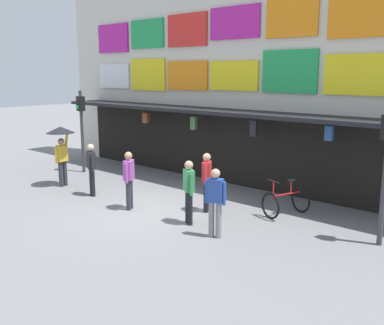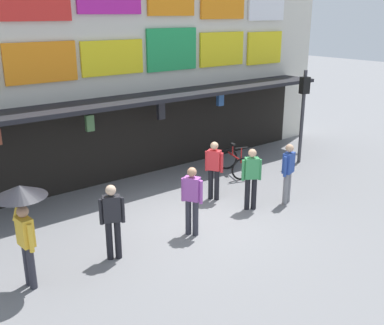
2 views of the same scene
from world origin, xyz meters
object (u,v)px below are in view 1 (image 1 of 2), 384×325
(bicycle_parked, at_px, (286,202))
(pedestrian_in_white, at_px, (91,167))
(traffic_light_near, at_px, (81,118))
(pedestrian_in_blue, at_px, (189,189))
(pedestrian_in_green, at_px, (215,199))
(pedestrian_in_red, at_px, (207,179))
(pedestrian_in_purple, at_px, (129,177))
(pedestrian_with_umbrella, at_px, (61,139))

(bicycle_parked, xyz_separation_m, pedestrian_in_white, (-5.66, -2.30, 0.55))
(traffic_light_near, distance_m, pedestrian_in_blue, 7.54)
(pedestrian_in_green, distance_m, pedestrian_in_red, 2.01)
(bicycle_parked, distance_m, pedestrian_in_red, 2.27)
(bicycle_parked, bearing_deg, traffic_light_near, -176.97)
(bicycle_parked, height_order, pedestrian_in_red, pedestrian_in_red)
(pedestrian_in_green, bearing_deg, pedestrian_in_purple, 178.03)
(pedestrian_in_red, bearing_deg, pedestrian_with_umbrella, -168.86)
(pedestrian_with_umbrella, relative_size, pedestrian_in_red, 1.24)
(bicycle_parked, bearing_deg, pedestrian_in_purple, -146.22)
(pedestrian_in_green, bearing_deg, pedestrian_in_blue, 164.79)
(traffic_light_near, relative_size, pedestrian_in_white, 1.90)
(traffic_light_near, distance_m, bicycle_parked, 8.95)
(pedestrian_with_umbrella, bearing_deg, pedestrian_in_green, -2.66)
(pedestrian_in_white, bearing_deg, pedestrian_in_blue, 0.50)
(pedestrian_in_blue, bearing_deg, pedestrian_in_red, 106.39)
(pedestrian_in_white, distance_m, pedestrian_in_green, 5.22)
(bicycle_parked, height_order, pedestrian_in_white, pedestrian_in_white)
(pedestrian_in_red, bearing_deg, pedestrian_in_white, -163.03)
(pedestrian_in_white, bearing_deg, pedestrian_in_red, 16.97)
(pedestrian_in_purple, xyz_separation_m, pedestrian_in_blue, (2.13, 0.19, 0.00))
(pedestrian_in_green, xyz_separation_m, pedestrian_in_red, (-1.43, 1.42, 0.00))
(bicycle_parked, bearing_deg, pedestrian_in_green, -99.81)
(pedestrian_with_umbrella, distance_m, pedestrian_in_blue, 5.92)
(traffic_light_near, height_order, pedestrian_in_blue, traffic_light_near)
(pedestrian_in_green, xyz_separation_m, pedestrian_in_purple, (-3.23, 0.11, 0.00))
(bicycle_parked, height_order, pedestrian_in_green, pedestrian_in_green)
(pedestrian_in_red, distance_m, pedestrian_in_purple, 2.22)
(bicycle_parked, xyz_separation_m, pedestrian_in_purple, (-3.67, -2.46, 0.55))
(pedestrian_with_umbrella, distance_m, pedestrian_in_red, 5.70)
(bicycle_parked, relative_size, pedestrian_in_green, 0.79)
(traffic_light_near, distance_m, pedestrian_in_purple, 5.60)
(bicycle_parked, height_order, pedestrian_with_umbrella, pedestrian_with_umbrella)
(pedestrian_in_green, relative_size, pedestrian_in_red, 1.00)
(traffic_light_near, bearing_deg, bicycle_parked, 3.03)
(traffic_light_near, distance_m, pedestrian_in_red, 7.03)
(pedestrian_in_white, xyz_separation_m, pedestrian_in_blue, (4.11, 0.04, 0.00))
(pedestrian_in_white, height_order, pedestrian_in_green, same)
(pedestrian_in_white, height_order, pedestrian_in_blue, same)
(pedestrian_in_green, distance_m, pedestrian_in_purple, 3.23)
(pedestrian_with_umbrella, bearing_deg, traffic_light_near, 127.07)
(traffic_light_near, height_order, pedestrian_in_white, traffic_light_near)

